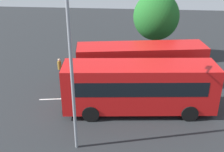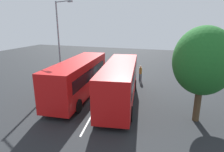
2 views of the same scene
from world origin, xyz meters
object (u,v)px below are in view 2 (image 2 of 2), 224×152
(bus_far_left, at_px, (120,81))
(pedestrian, at_px, (141,72))
(bus_center_left, at_px, (79,77))
(street_lamp, at_px, (60,38))
(depot_tree, at_px, (203,61))

(bus_far_left, height_order, pedestrian, bus_far_left)
(bus_center_left, xyz_separation_m, pedestrian, (6.44, -4.41, -0.76))
(bus_far_left, distance_m, bus_center_left, 3.85)
(street_lamp, xyz_separation_m, depot_tree, (-4.59, -13.51, -0.77))
(bus_center_left, bearing_deg, pedestrian, -40.39)
(depot_tree, bearing_deg, bus_center_left, 81.66)
(depot_tree, bearing_deg, bus_far_left, 77.24)
(bus_far_left, xyz_separation_m, bus_center_left, (0.09, 3.85, 0.00))
(pedestrian, bearing_deg, street_lamp, -81.29)
(pedestrian, relative_size, street_lamp, 0.21)
(bus_center_left, distance_m, street_lamp, 5.82)
(bus_far_left, height_order, bus_center_left, same)
(bus_far_left, relative_size, depot_tree, 1.54)
(street_lamp, height_order, depot_tree, street_lamp)
(bus_center_left, xyz_separation_m, street_lamp, (3.16, 3.76, 3.12))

